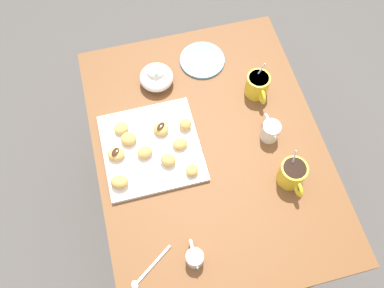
# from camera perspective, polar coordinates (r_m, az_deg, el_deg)

# --- Properties ---
(ground_plane) EXTENTS (8.00, 8.00, 0.00)m
(ground_plane) POSITION_cam_1_polar(r_m,az_deg,el_deg) (2.07, 1.66, -9.43)
(ground_plane) COLOR #514C47
(dining_table) EXTENTS (1.00, 0.76, 0.75)m
(dining_table) POSITION_cam_1_polar(r_m,az_deg,el_deg) (1.50, 2.27, -2.82)
(dining_table) COLOR brown
(dining_table) RESTS_ON ground_plane
(pastry_plate_square) EXTENTS (0.32, 0.32, 0.02)m
(pastry_plate_square) POSITION_cam_1_polar(r_m,az_deg,el_deg) (1.36, -5.67, -0.56)
(pastry_plate_square) COLOR white
(pastry_plate_square) RESTS_ON dining_table
(coffee_mug_yellow_left) EXTENTS (0.12, 0.08, 0.13)m
(coffee_mug_yellow_left) POSITION_cam_1_polar(r_m,az_deg,el_deg) (1.45, 9.14, 8.15)
(coffee_mug_yellow_left) COLOR yellow
(coffee_mug_yellow_left) RESTS_ON dining_table
(coffee_mug_yellow_right) EXTENTS (0.12, 0.08, 0.14)m
(coffee_mug_yellow_right) POSITION_cam_1_polar(r_m,az_deg,el_deg) (1.31, 13.84, -4.05)
(coffee_mug_yellow_right) COLOR yellow
(coffee_mug_yellow_right) RESTS_ON dining_table
(cream_pitcher_white) EXTENTS (0.10, 0.06, 0.07)m
(cream_pitcher_white) POSITION_cam_1_polar(r_m,az_deg,el_deg) (1.37, 10.88, 1.89)
(cream_pitcher_white) COLOR white
(cream_pitcher_white) RESTS_ON dining_table
(ice_cream_bowl) EXTENTS (0.12, 0.12, 0.09)m
(ice_cream_bowl) POSITION_cam_1_polar(r_m,az_deg,el_deg) (1.47, -5.01, 9.38)
(ice_cream_bowl) COLOR white
(ice_cream_bowl) RESTS_ON dining_table
(chocolate_sauce_pitcher) EXTENTS (0.09, 0.05, 0.06)m
(chocolate_sauce_pitcher) POSITION_cam_1_polar(r_m,az_deg,el_deg) (1.22, 0.37, -15.56)
(chocolate_sauce_pitcher) COLOR white
(chocolate_sauce_pitcher) RESTS_ON dining_table
(saucer_sky_left) EXTENTS (0.17, 0.17, 0.01)m
(saucer_sky_left) POSITION_cam_1_polar(r_m,az_deg,el_deg) (1.55, 1.43, 11.63)
(saucer_sky_left) COLOR #66A8DB
(saucer_sky_left) RESTS_ON dining_table
(loose_spoon_near_saucer) EXTENTS (0.10, 0.14, 0.01)m
(loose_spoon_near_saucer) POSITION_cam_1_polar(r_m,az_deg,el_deg) (1.25, -6.37, -17.36)
(loose_spoon_near_saucer) COLOR silver
(loose_spoon_near_saucer) RESTS_ON dining_table
(beignet_0) EXTENTS (0.06, 0.06, 0.03)m
(beignet_0) POSITION_cam_1_polar(r_m,az_deg,el_deg) (1.30, 0.01, -3.67)
(beignet_0) COLOR #DBA351
(beignet_0) RESTS_ON pastry_plate_square
(beignet_1) EXTENTS (0.06, 0.06, 0.04)m
(beignet_1) POSITION_cam_1_polar(r_m,az_deg,el_deg) (1.31, -3.35, -2.25)
(beignet_1) COLOR #DBA351
(beignet_1) RESTS_ON pastry_plate_square
(beignet_2) EXTENTS (0.06, 0.06, 0.04)m
(beignet_2) POSITION_cam_1_polar(r_m,az_deg,el_deg) (1.30, -10.09, -5.25)
(beignet_2) COLOR #DBA351
(beignet_2) RESTS_ON pastry_plate_square
(beignet_3) EXTENTS (0.06, 0.06, 0.03)m
(beignet_3) POSITION_cam_1_polar(r_m,az_deg,el_deg) (1.34, -10.54, -1.41)
(beignet_3) COLOR #DBA351
(beignet_3) RESTS_ON pastry_plate_square
(chocolate_drizzle_3) EXTENTS (0.04, 0.04, 0.00)m
(chocolate_drizzle_3) POSITION_cam_1_polar(r_m,az_deg,el_deg) (1.33, -10.67, -1.10)
(chocolate_drizzle_3) COLOR #381E11
(chocolate_drizzle_3) RESTS_ON beignet_3
(beignet_4) EXTENTS (0.06, 0.05, 0.04)m
(beignet_4) POSITION_cam_1_polar(r_m,az_deg,el_deg) (1.37, -0.96, 2.78)
(beignet_4) COLOR #DBA351
(beignet_4) RESTS_ON pastry_plate_square
(beignet_5) EXTENTS (0.07, 0.07, 0.03)m
(beignet_5) POSITION_cam_1_polar(r_m,az_deg,el_deg) (1.36, -4.35, 2.13)
(beignet_5) COLOR #DBA351
(beignet_5) RESTS_ON pastry_plate_square
(chocolate_drizzle_5) EXTENTS (0.04, 0.04, 0.00)m
(chocolate_drizzle_5) POSITION_cam_1_polar(r_m,az_deg,el_deg) (1.35, -4.40, 2.49)
(chocolate_drizzle_5) COLOR #381E11
(chocolate_drizzle_5) RESTS_ON beignet_5
(beignet_6) EXTENTS (0.06, 0.06, 0.03)m
(beignet_6) POSITION_cam_1_polar(r_m,az_deg,el_deg) (1.38, -9.88, 2.20)
(beignet_6) COLOR #DBA351
(beignet_6) RESTS_ON pastry_plate_square
(beignet_7) EXTENTS (0.05, 0.06, 0.03)m
(beignet_7) POSITION_cam_1_polar(r_m,az_deg,el_deg) (1.33, -6.63, -1.16)
(beignet_7) COLOR #DBA351
(beignet_7) RESTS_ON pastry_plate_square
(beignet_8) EXTENTS (0.04, 0.05, 0.03)m
(beignet_8) POSITION_cam_1_polar(r_m,az_deg,el_deg) (1.34, -1.67, 0.04)
(beignet_8) COLOR #DBA351
(beignet_8) RESTS_ON pastry_plate_square
(beignet_9) EXTENTS (0.06, 0.07, 0.04)m
(beignet_9) POSITION_cam_1_polar(r_m,az_deg,el_deg) (1.36, -8.87, 0.74)
(beignet_9) COLOR #DBA351
(beignet_9) RESTS_ON pastry_plate_square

